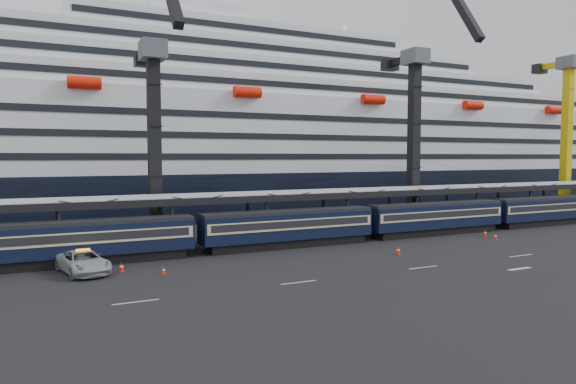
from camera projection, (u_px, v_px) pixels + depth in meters
name	position (u px, v px, depth m)	size (l,w,h in m)	color
ground	(411.00, 257.00, 48.50)	(260.00, 260.00, 0.00)	black
lane_markings	(518.00, 260.00, 47.36)	(111.00, 4.27, 0.02)	beige
train	(317.00, 224.00, 55.30)	(133.05, 3.00, 4.05)	black
canopy	(335.00, 193.00, 60.70)	(130.00, 6.25, 5.53)	#93959A
cruise_ship	(234.00, 140.00, 88.44)	(214.09, 28.84, 34.00)	black
crane_dark_near	(155.00, 134.00, 55.65)	(4.50, 17.75, 35.08)	#494C50
crane_dark_mid	(416.00, 128.00, 69.89)	(4.50, 18.24, 39.64)	#494C50
crane_yellow_near	(570.00, 128.00, 84.99)	(4.50, 20.12, 40.16)	#494C50
pickup_truck	(83.00, 262.00, 41.87)	(3.05, 6.61, 1.84)	#A6AAAD
traffic_cone_b	(121.00, 267.00, 42.37)	(0.42, 0.42, 0.84)	#FF1B08
traffic_cone_c	(164.00, 270.00, 41.47)	(0.34, 0.34, 0.69)	#FF1B08
traffic_cone_d	(398.00, 250.00, 49.91)	(0.41, 0.41, 0.83)	#FF1B08
traffic_cone_e	(495.00, 236.00, 58.55)	(0.42, 0.42, 0.84)	#FF1B08
traffic_cone_f	(485.00, 233.00, 61.03)	(0.43, 0.43, 0.86)	#FF1B08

